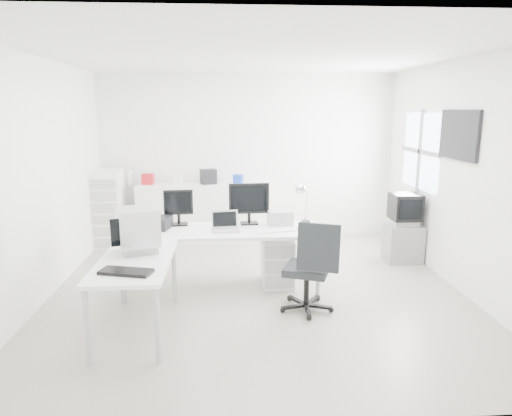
{
  "coord_description": "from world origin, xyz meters",
  "views": [
    {
      "loc": [
        -0.35,
        -5.34,
        2.2
      ],
      "look_at": [
        0.0,
        0.2,
        1.0
      ],
      "focal_mm": 32.0,
      "sensor_mm": 36.0,
      "label": 1
    }
  ],
  "objects": [
    {
      "name": "floor",
      "position": [
        0.0,
        0.0,
        0.0
      ],
      "size": [
        5.0,
        5.0,
        0.01
      ],
      "primitive_type": "cube",
      "color": "beige",
      "rests_on": "ground"
    },
    {
      "name": "ceiling",
      "position": [
        0.0,
        0.0,
        2.8
      ],
      "size": [
        5.0,
        5.0,
        0.01
      ],
      "primitive_type": "cube",
      "color": "white",
      "rests_on": "back_wall"
    },
    {
      "name": "back_wall",
      "position": [
        0.0,
        2.5,
        1.4
      ],
      "size": [
        5.0,
        0.02,
        2.8
      ],
      "primitive_type": "cube",
      "color": "white",
      "rests_on": "floor"
    },
    {
      "name": "left_wall",
      "position": [
        -2.5,
        0.0,
        1.4
      ],
      "size": [
        0.02,
        5.0,
        2.8
      ],
      "primitive_type": "cube",
      "color": "white",
      "rests_on": "floor"
    },
    {
      "name": "right_wall",
      "position": [
        2.5,
        0.0,
        1.4
      ],
      "size": [
        0.02,
        5.0,
        2.8
      ],
      "primitive_type": "cube",
      "color": "white",
      "rests_on": "floor"
    },
    {
      "name": "window",
      "position": [
        2.48,
        1.2,
        1.6
      ],
      "size": [
        0.02,
        1.2,
        1.1
      ],
      "primitive_type": null,
      "color": "white",
      "rests_on": "right_wall"
    },
    {
      "name": "wall_picture",
      "position": [
        2.47,
        0.1,
        1.9
      ],
      "size": [
        0.04,
        0.9,
        0.6
      ],
      "primitive_type": null,
      "color": "black",
      "rests_on": "right_wall"
    },
    {
      "name": "main_desk",
      "position": [
        -0.43,
        0.13,
        0.38
      ],
      "size": [
        2.4,
        0.8,
        0.75
      ],
      "primitive_type": null,
      "color": "white",
      "rests_on": "floor"
    },
    {
      "name": "side_desk",
      "position": [
        -1.28,
        -0.97,
        0.38
      ],
      "size": [
        0.7,
        1.4,
        0.75
      ],
      "primitive_type": null,
      "color": "white",
      "rests_on": "floor"
    },
    {
      "name": "drawer_pedestal",
      "position": [
        0.27,
        0.18,
        0.3
      ],
      "size": [
        0.4,
        0.5,
        0.6
      ],
      "primitive_type": "cube",
      "color": "white",
      "rests_on": "floor"
    },
    {
      "name": "inkjet_printer",
      "position": [
        -1.28,
        0.23,
        0.82
      ],
      "size": [
        0.46,
        0.39,
        0.14
      ],
      "primitive_type": "cube",
      "rotation": [
        0.0,
        0.0,
        -0.2
      ],
      "color": "black",
      "rests_on": "main_desk"
    },
    {
      "name": "lcd_monitor_small",
      "position": [
        -0.98,
        0.38,
        0.98
      ],
      "size": [
        0.39,
        0.24,
        0.46
      ],
      "primitive_type": null,
      "rotation": [
        0.0,
        0.0,
        0.08
      ],
      "color": "black",
      "rests_on": "main_desk"
    },
    {
      "name": "lcd_monitor_large",
      "position": [
        -0.08,
        0.38,
        1.02
      ],
      "size": [
        0.53,
        0.24,
        0.54
      ],
      "primitive_type": null,
      "rotation": [
        0.0,
        0.0,
        0.07
      ],
      "color": "black",
      "rests_on": "main_desk"
    },
    {
      "name": "laptop",
      "position": [
        -0.38,
        0.03,
        0.85
      ],
      "size": [
        0.33,
        0.34,
        0.2
      ],
      "primitive_type": null,
      "rotation": [
        0.0,
        0.0,
        0.11
      ],
      "color": "#B7B7BA",
      "rests_on": "main_desk"
    },
    {
      "name": "white_keyboard",
      "position": [
        0.22,
        -0.02,
        0.76
      ],
      "size": [
        0.49,
        0.27,
        0.02
      ],
      "primitive_type": "cube",
      "rotation": [
        0.0,
        0.0,
        0.3
      ],
      "color": "white",
      "rests_on": "main_desk"
    },
    {
      "name": "white_mouse",
      "position": [
        0.52,
        0.03,
        0.78
      ],
      "size": [
        0.07,
        0.07,
        0.07
      ],
      "primitive_type": "sphere",
      "color": "white",
      "rests_on": "main_desk"
    },
    {
      "name": "laser_printer",
      "position": [
        0.32,
        0.35,
        0.84
      ],
      "size": [
        0.32,
        0.28,
        0.18
      ],
      "primitive_type": "cube",
      "rotation": [
        0.0,
        0.0,
        0.03
      ],
      "color": "#ABABAB",
      "rests_on": "main_desk"
    },
    {
      "name": "desk_lamp",
      "position": [
        0.67,
        0.43,
        1.01
      ],
      "size": [
        0.18,
        0.18,
        0.52
      ],
      "primitive_type": null,
      "rotation": [
        0.0,
        0.0,
        0.06
      ],
      "color": "silver",
      "rests_on": "main_desk"
    },
    {
      "name": "crt_monitor",
      "position": [
        -1.28,
        -0.72,
        0.95
      ],
      "size": [
        0.45,
        0.45,
        0.41
      ],
      "primitive_type": null,
      "rotation": [
        0.0,
        0.0,
        0.32
      ],
      "color": "#B7B7BA",
      "rests_on": "side_desk"
    },
    {
      "name": "black_keyboard",
      "position": [
        -1.28,
        -1.37,
        0.77
      ],
      "size": [
        0.51,
        0.3,
        0.03
      ],
      "primitive_type": "cube",
      "rotation": [
        0.0,
        0.0,
        -0.26
      ],
      "color": "black",
      "rests_on": "side_desk"
    },
    {
      "name": "office_chair",
      "position": [
        0.51,
        -0.61,
        0.53
      ],
      "size": [
        0.78,
        0.78,
        1.05
      ],
      "primitive_type": null,
      "rotation": [
        0.0,
        0.0,
        -0.37
      ],
      "color": "#242729",
      "rests_on": "floor"
    },
    {
      "name": "tv_cabinet",
      "position": [
        2.22,
        0.98,
        0.28
      ],
      "size": [
        0.51,
        0.41,
        0.55
      ],
      "primitive_type": "cube",
      "color": "gray",
      "rests_on": "floor"
    },
    {
      "name": "crt_tv",
      "position": [
        2.22,
        0.98,
        0.78
      ],
      "size": [
        0.5,
        0.48,
        0.45
      ],
      "primitive_type": null,
      "color": "black",
      "rests_on": "tv_cabinet"
    },
    {
      "name": "sideboard",
      "position": [
        -0.87,
        2.24,
        0.49
      ],
      "size": [
        1.97,
        0.49,
        0.98
      ],
      "primitive_type": "cube",
      "color": "white",
      "rests_on": "floor"
    },
    {
      "name": "clutter_box_a",
      "position": [
        -1.67,
        2.24,
        1.07
      ],
      "size": [
        0.19,
        0.18,
        0.18
      ],
      "primitive_type": "cube",
      "rotation": [
        0.0,
        0.0,
        -0.11
      ],
      "color": "red",
      "rests_on": "sideboard"
    },
    {
      "name": "clutter_box_b",
      "position": [
        -1.17,
        2.24,
        1.06
      ],
      "size": [
        0.17,
        0.16,
        0.15
      ],
      "primitive_type": "cube",
      "rotation": [
        0.0,
        0.0,
        -0.25
      ],
      "color": "white",
      "rests_on": "sideboard"
    },
    {
      "name": "clutter_box_c",
      "position": [
        -0.67,
        2.24,
        1.11
      ],
      "size": [
        0.3,
        0.28,
        0.24
      ],
      "primitive_type": "cube",
      "rotation": [
        0.0,
        0.0,
        0.3
      ],
      "color": "black",
      "rests_on": "sideboard"
    },
    {
      "name": "clutter_box_d",
      "position": [
        -0.17,
        2.24,
        1.06
      ],
      "size": [
        0.19,
        0.18,
        0.15
      ],
      "primitive_type": "cube",
      "rotation": [
        0.0,
        0.0,
        -0.35
      ],
      "color": "#1A3CB7",
      "rests_on": "sideboard"
    },
    {
      "name": "clutter_bottle",
      "position": [
        -1.97,
        2.28,
        1.09
      ],
      "size": [
        0.07,
        0.07,
        0.22
      ],
      "primitive_type": "cylinder",
      "color": "white",
      "rests_on": "sideboard"
    },
    {
      "name": "filing_cabinet",
      "position": [
        -2.28,
        2.03,
        0.63
      ],
      "size": [
        0.44,
        0.52,
        1.25
      ],
      "primitive_type": "cube",
      "color": "white",
      "rests_on": "floor"
    }
  ]
}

